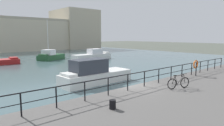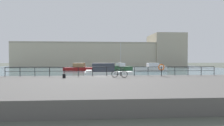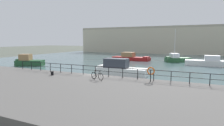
# 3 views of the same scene
# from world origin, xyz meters

# --- Properties ---
(ground_plane) EXTENTS (240.00, 240.00, 0.00)m
(ground_plane) POSITION_xyz_m (0.00, 0.00, 0.00)
(ground_plane) COLOR #4C5147
(water_basin) EXTENTS (80.00, 60.00, 0.01)m
(water_basin) POSITION_xyz_m (0.00, 30.20, 0.01)
(water_basin) COLOR #476066
(water_basin) RESTS_ON ground_plane
(quay_promenade) EXTENTS (56.00, 13.00, 0.97)m
(quay_promenade) POSITION_xyz_m (0.00, -6.50, 0.49)
(quay_promenade) COLOR #565451
(quay_promenade) RESTS_ON ground_plane
(harbor_building) EXTENTS (69.53, 15.74, 13.64)m
(harbor_building) POSITION_xyz_m (6.58, 56.59, 5.06)
(harbor_building) COLOR #C1B79E
(harbor_building) RESTS_ON ground_plane
(moored_small_launch) EXTENTS (5.52, 4.13, 2.20)m
(moored_small_launch) POSITION_xyz_m (-19.37, 7.63, 0.81)
(moored_small_launch) COLOR #23512D
(moored_small_launch) RESTS_ON water_basin
(moored_blue_motorboat) EXTENTS (9.46, 3.21, 1.92)m
(moored_blue_motorboat) POSITION_xyz_m (-5.23, 25.83, 0.67)
(moored_blue_motorboat) COLOR maroon
(moored_blue_motorboat) RESTS_ON water_basin
(moored_red_daysailer) EXTENTS (8.05, 2.58, 2.00)m
(moored_red_daysailer) POSITION_xyz_m (11.90, 21.84, 0.73)
(moored_red_daysailer) COLOR white
(moored_red_daysailer) RESTS_ON water_basin
(moored_green_narrowboat) EXTENTS (7.20, 2.48, 2.33)m
(moored_green_narrowboat) POSITION_xyz_m (0.55, 5.58, 0.89)
(moored_green_narrowboat) COLOR white
(moored_green_narrowboat) RESTS_ON water_basin
(moored_cabin_cruiser) EXTENTS (5.84, 4.68, 7.37)m
(moored_cabin_cruiser) POSITION_xyz_m (5.54, 26.49, 0.71)
(moored_cabin_cruiser) COLOR #23512D
(moored_cabin_cruiser) RESTS_ON water_basin
(quay_railing) EXTENTS (24.47, 0.07, 1.08)m
(quay_railing) POSITION_xyz_m (1.10, -0.75, 1.71)
(quay_railing) COLOR black
(quay_railing) RESTS_ON quay_promenade
(parked_bicycle) EXTENTS (1.70, 0.63, 0.98)m
(parked_bicycle) POSITION_xyz_m (1.55, -2.60, 1.36)
(parked_bicycle) COLOR black
(parked_bicycle) RESTS_ON quay_promenade
(mooring_bollard) EXTENTS (0.32, 0.32, 0.44)m
(mooring_bollard) POSITION_xyz_m (-4.24, -2.61, 1.19)
(mooring_bollard) COLOR black
(mooring_bollard) RESTS_ON quay_promenade
(life_ring_stand) EXTENTS (0.75, 0.16, 1.40)m
(life_ring_stand) POSITION_xyz_m (6.61, -1.20, 1.95)
(life_ring_stand) COLOR black
(life_ring_stand) RESTS_ON quay_promenade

